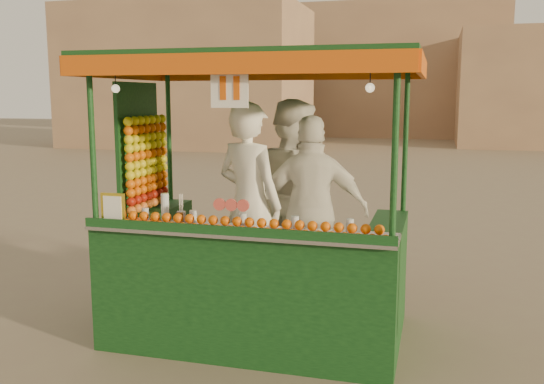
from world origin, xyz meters
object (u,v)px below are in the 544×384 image
(juice_cart, at_px, (249,249))
(vendor_middle, at_px, (291,194))
(vendor_right, at_px, (312,211))
(vendor_left, at_px, (249,204))

(juice_cart, bearing_deg, vendor_middle, 72.20)
(vendor_middle, distance_m, vendor_right, 0.57)
(vendor_middle, relative_size, vendor_right, 1.08)
(vendor_right, bearing_deg, vendor_left, 5.21)
(juice_cart, xyz_separation_m, vendor_left, (-0.02, 0.09, 0.40))
(vendor_left, distance_m, vendor_right, 0.58)
(juice_cart, distance_m, vendor_right, 0.68)
(juice_cart, relative_size, vendor_right, 1.62)
(vendor_left, relative_size, vendor_middle, 0.99)
(vendor_left, bearing_deg, vendor_right, -143.60)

